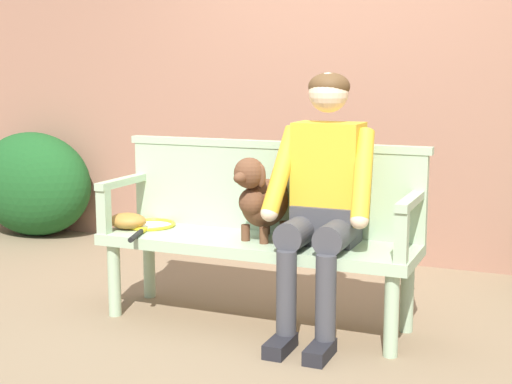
% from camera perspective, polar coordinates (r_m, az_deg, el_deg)
% --- Properties ---
extents(ground_plane, '(40.00, 40.00, 0.00)m').
position_cam_1_polar(ground_plane, '(4.04, 0.00, -10.10)').
color(ground_plane, '#7A664C').
extents(brick_garden_fence, '(8.00, 0.30, 2.57)m').
position_cam_1_polar(brick_garden_fence, '(5.39, 7.00, 8.63)').
color(brick_garden_fence, '#936651').
rests_on(brick_garden_fence, ground).
extents(hedge_bush_far_right, '(1.04, 0.64, 0.85)m').
position_cam_1_polar(hedge_bush_far_right, '(6.31, -16.85, 0.60)').
color(hedge_bush_far_right, '#194C1E').
rests_on(hedge_bush_far_right, ground).
extents(garden_bench, '(1.70, 0.49, 0.47)m').
position_cam_1_polar(garden_bench, '(3.92, 0.00, -4.50)').
color(garden_bench, '#9EB793').
rests_on(garden_bench, ground).
extents(bench_backrest, '(1.74, 0.06, 0.50)m').
position_cam_1_polar(bench_backrest, '(4.05, 1.18, 0.51)').
color(bench_backrest, '#9EB793').
rests_on(bench_backrest, garden_bench).
extents(bench_armrest_left_end, '(0.06, 0.49, 0.28)m').
position_cam_1_polar(bench_armrest_left_end, '(4.17, -10.82, -0.15)').
color(bench_armrest_left_end, '#9EB793').
rests_on(bench_armrest_left_end, garden_bench).
extents(bench_armrest_right_end, '(0.06, 0.49, 0.28)m').
position_cam_1_polar(bench_armrest_right_end, '(3.55, 11.63, -1.82)').
color(bench_armrest_right_end, '#9EB793').
rests_on(bench_armrest_right_end, garden_bench).
extents(person_seated, '(0.56, 0.65, 1.34)m').
position_cam_1_polar(person_seated, '(3.72, 5.22, -0.09)').
color(person_seated, black).
rests_on(person_seated, ground).
extents(dog_on_bench, '(0.27, 0.45, 0.45)m').
position_cam_1_polar(dog_on_bench, '(3.83, 0.38, -0.48)').
color(dog_on_bench, brown).
rests_on(dog_on_bench, garden_bench).
extents(tennis_racket, '(0.36, 0.58, 0.03)m').
position_cam_1_polar(tennis_racket, '(4.23, -8.29, -2.59)').
color(tennis_racket, yellow).
rests_on(tennis_racket, garden_bench).
extents(baseball_glove, '(0.23, 0.18, 0.09)m').
position_cam_1_polar(baseball_glove, '(4.20, -9.90, -2.22)').
color(baseball_glove, '#9E6B2D').
rests_on(baseball_glove, garden_bench).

